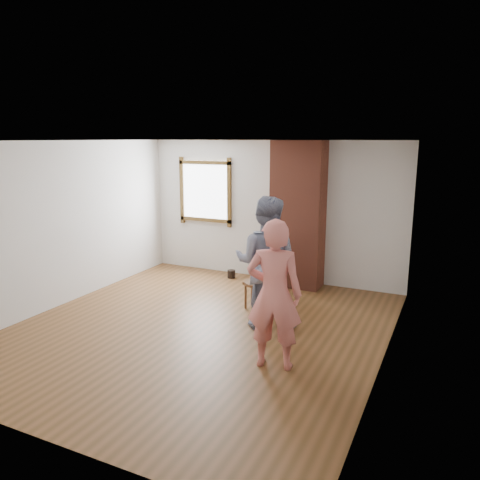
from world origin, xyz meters
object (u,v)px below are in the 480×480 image
at_px(dining_chair_right, 261,278).
at_px(person_pink, 274,295).
at_px(dining_chair_left, 269,264).
at_px(man, 266,263).
at_px(stoneware_crock, 274,271).
at_px(side_table, 258,295).

bearing_deg(dining_chair_right, person_pink, -60.23).
relative_size(dining_chair_right, person_pink, 0.47).
xyz_separation_m(dining_chair_left, man, (0.43, -1.22, 0.36)).
distance_m(stoneware_crock, person_pink, 3.25).
xyz_separation_m(stoneware_crock, man, (0.61, -1.92, 0.69)).
relative_size(dining_chair_left, person_pink, 0.58).
bearing_deg(person_pink, dining_chair_right, -75.19).
xyz_separation_m(stoneware_crock, side_table, (0.44, -1.77, 0.16)).
distance_m(dining_chair_left, dining_chair_right, 0.48).
height_order(stoneware_crock, side_table, side_table).
relative_size(stoneware_crock, dining_chair_left, 0.48).
distance_m(stoneware_crock, dining_chair_right, 1.20).
bearing_deg(side_table, stoneware_crock, 103.84).
bearing_deg(man, dining_chair_right, -69.57).
height_order(side_table, person_pink, person_pink).
xyz_separation_m(stoneware_crock, person_pink, (1.14, -2.97, 0.64)).
xyz_separation_m(dining_chair_right, person_pink, (0.92, -1.81, 0.42)).
height_order(dining_chair_right, man, man).
relative_size(side_table, person_pink, 0.34).
relative_size(dining_chair_left, dining_chair_right, 1.23).
xyz_separation_m(side_table, person_pink, (0.70, -1.20, 0.48)).
bearing_deg(stoneware_crock, side_table, -76.16).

